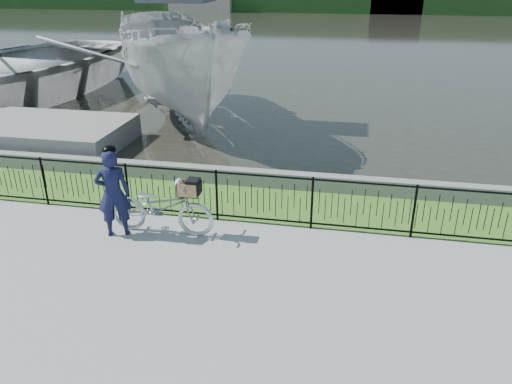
% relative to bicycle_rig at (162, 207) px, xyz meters
% --- Properties ---
extents(ground, '(120.00, 120.00, 0.00)m').
position_rel_bicycle_rig_xyz_m(ground, '(1.94, -0.86, -0.58)').
color(ground, gray).
rests_on(ground, ground).
extents(grass_strip, '(60.00, 2.00, 0.01)m').
position_rel_bicycle_rig_xyz_m(grass_strip, '(1.94, 1.74, -0.57)').
color(grass_strip, '#427123').
rests_on(grass_strip, ground).
extents(water, '(120.00, 120.00, 0.00)m').
position_rel_bicycle_rig_xyz_m(water, '(1.94, 32.14, -0.58)').
color(water, '#27261E').
rests_on(water, ground).
extents(quay_wall, '(60.00, 0.30, 0.40)m').
position_rel_bicycle_rig_xyz_m(quay_wall, '(1.94, 2.74, -0.38)').
color(quay_wall, slate).
rests_on(quay_wall, ground).
extents(fence, '(14.00, 0.06, 1.15)m').
position_rel_bicycle_rig_xyz_m(fence, '(1.94, 0.74, -0.00)').
color(fence, black).
rests_on(fence, ground).
extents(far_building_right, '(6.00, 3.00, 3.20)m').
position_rel_bicycle_rig_xyz_m(far_building_right, '(7.94, 57.64, 1.02)').
color(far_building_right, '#A49583').
rests_on(far_building_right, ground).
extents(bicycle_rig, '(2.16, 0.75, 1.24)m').
position_rel_bicycle_rig_xyz_m(bicycle_rig, '(0.00, 0.00, 0.00)').
color(bicycle_rig, silver).
rests_on(bicycle_rig, ground).
extents(cyclist, '(0.78, 0.65, 1.89)m').
position_rel_bicycle_rig_xyz_m(cyclist, '(-0.89, -0.25, 0.35)').
color(cyclist, '#131636').
rests_on(cyclist, ground).
extents(boat_near, '(8.03, 10.26, 5.56)m').
position_rel_bicycle_rig_xyz_m(boat_near, '(-2.20, 7.88, 1.42)').
color(boat_near, '#A6A6A6').
rests_on(boat_near, water).
extents(boat_far, '(10.28, 13.42, 2.59)m').
position_rel_bicycle_rig_xyz_m(boat_far, '(-10.02, 9.96, 0.72)').
color(boat_far, '#A6A6A6').
rests_on(boat_far, water).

